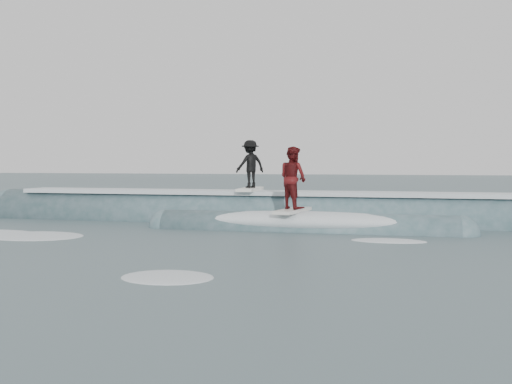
# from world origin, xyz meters

# --- Properties ---
(ground) EXTENTS (160.00, 160.00, 0.00)m
(ground) POSITION_xyz_m (0.00, 0.00, 0.00)
(ground) COLOR #374B50
(ground) RESTS_ON ground
(breaking_wave) EXTENTS (21.86, 3.80, 2.05)m
(breaking_wave) POSITION_xyz_m (0.33, 5.19, 0.05)
(breaking_wave) COLOR #37575C
(breaking_wave) RESTS_ON ground
(surfer_black) EXTENTS (1.20, 2.00, 1.76)m
(surfer_black) POSITION_xyz_m (-0.44, 5.60, 1.94)
(surfer_black) COLOR white
(surfer_black) RESTS_ON ground
(surfer_red) EXTENTS (1.17, 2.07, 2.00)m
(surfer_red) POSITION_xyz_m (1.43, 3.40, 1.53)
(surfer_red) COLOR silver
(surfer_red) RESTS_ON ground
(whitewater) EXTENTS (13.46, 7.08, 0.10)m
(whitewater) POSITION_xyz_m (-3.36, -0.13, 0.00)
(whitewater) COLOR white
(whitewater) RESTS_ON ground
(far_swells) EXTENTS (37.79, 8.65, 0.80)m
(far_swells) POSITION_xyz_m (-2.52, 17.65, 0.00)
(far_swells) COLOR #37575C
(far_swells) RESTS_ON ground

